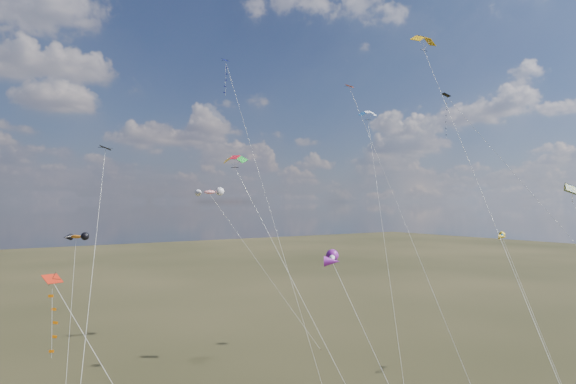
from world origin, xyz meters
TOP-DOWN VIEW (x-y plane):
  - diamond_black_high at (26.82, 19.07)m, footprint 7.33×25.40m
  - diamond_navy_tall at (3.05, 35.26)m, footprint 1.05×20.45m
  - diamond_black_mid at (-18.44, 13.97)m, footprint 5.47×11.98m
  - diamond_red_low at (-21.95, 7.00)m, footprint 6.86×11.38m
  - diamond_orange_center at (9.05, 14.51)m, footprint 4.69×21.48m
  - parafoil_yellow at (7.46, 7.83)m, footprint 15.21×24.54m
  - parafoil_blue_white at (14.12, 22.12)m, footprint 9.50×14.79m
  - parafoil_striped at (14.82, -0.91)m, footprint 8.18×13.12m
  - parafoil_tricolor at (-7.57, 14.34)m, footprint 5.06×15.45m
  - novelty_orange_black at (-15.50, 34.62)m, footprint 3.56×8.73m
  - novelty_white_purple at (-6.17, 3.74)m, footprint 3.64×8.85m
  - novelty_redwhite_stripe at (3.16, 41.64)m, footprint 9.90×14.97m
  - novelty_blue_yellow at (23.07, 10.71)m, footprint 3.68×9.09m

SIDE VIEW (x-z plane):
  - diamond_red_low at x=-21.95m, z-range 4.30..18.48m
  - novelty_blue_yellow at x=23.07m, z-range 6.93..21.73m
  - novelty_white_purple at x=-6.17m, z-range 6.92..21.80m
  - novelty_orange_black at x=-15.50m, z-range 6.93..21.83m
  - diamond_black_mid at x=-18.44m, z-range 4.85..27.12m
  - parafoil_striped at x=14.82m, z-range 9.27..29.32m
  - novelty_redwhite_stripe at x=3.16m, z-range 9.32..29.39m
  - diamond_orange_center at x=9.05m, z-range 5.70..36.84m
  - parafoil_tricolor at x=-7.57m, z-range 10.42..32.58m
  - diamond_black_high at x=26.82m, z-range 11.29..43.33m
  - parafoil_blue_white at x=14.12m, z-range 13.83..42.98m
  - diamond_navy_tall at x=3.05m, z-range 13.19..49.78m
  - parafoil_yellow at x=7.46m, z-range 15.72..48.80m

